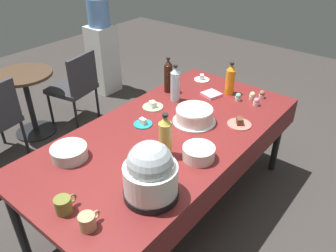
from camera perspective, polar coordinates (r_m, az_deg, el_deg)
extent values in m
plane|color=#383330|center=(2.90, 0.00, -13.49)|extent=(9.00, 9.00, 0.00)
cube|color=maroon|center=(2.44, 0.00, -1.39)|extent=(2.20, 1.10, 0.04)
cylinder|color=black|center=(3.22, 18.24, -2.01)|extent=(0.06, 0.06, 0.71)
cylinder|color=black|center=(2.52, -24.45, -14.75)|extent=(0.06, 0.06, 0.71)
cylinder|color=black|center=(3.57, 4.45, 3.22)|extent=(0.06, 0.06, 0.71)
cube|color=maroon|center=(2.27, 10.87, -8.48)|extent=(2.20, 0.01, 0.18)
cube|color=maroon|center=(2.82, -8.64, 0.60)|extent=(2.20, 0.01, 0.18)
cylinder|color=silver|center=(2.55, 4.50, 0.83)|extent=(0.33, 0.33, 0.01)
cylinder|color=white|center=(2.52, 4.55, 1.88)|extent=(0.28, 0.28, 0.10)
cylinder|color=white|center=(2.50, 4.60, 2.91)|extent=(0.27, 0.27, 0.01)
cylinder|color=black|center=(1.90, -2.91, -11.31)|extent=(0.31, 0.31, 0.04)
cylinder|color=white|center=(1.83, -2.99, -8.98)|extent=(0.30, 0.30, 0.17)
sphere|color=#B2BCC1|center=(1.77, -3.09, -6.51)|extent=(0.26, 0.26, 0.26)
cylinder|color=#B2C6BC|center=(2.24, -16.54, -4.35)|extent=(0.24, 0.24, 0.08)
cylinder|color=silver|center=(2.16, 5.27, -4.58)|extent=(0.21, 0.21, 0.09)
cylinder|color=#8CA87F|center=(2.75, -2.61, 3.30)|extent=(0.17, 0.17, 0.01)
cube|color=white|center=(2.73, -2.62, 3.78)|extent=(0.06, 0.07, 0.04)
cylinder|color=#E07266|center=(2.56, 12.09, 0.30)|extent=(0.18, 0.18, 0.01)
cube|color=brown|center=(2.55, 12.17, 0.84)|extent=(0.08, 0.07, 0.05)
cylinder|color=teal|center=(2.52, -4.31, 0.34)|extent=(0.14, 0.14, 0.01)
cube|color=white|center=(2.50, -4.33, 0.84)|extent=(0.04, 0.05, 0.04)
cylinder|color=white|center=(3.25, 5.80, 7.91)|extent=(0.15, 0.15, 0.01)
cube|color=white|center=(3.24, 5.83, 8.34)|extent=(0.06, 0.06, 0.05)
cylinder|color=beige|center=(2.86, 14.85, 3.72)|extent=(0.05, 0.05, 0.03)
sphere|color=pink|center=(2.85, 14.93, 4.23)|extent=(0.05, 0.05, 0.05)
cylinder|color=beige|center=(2.96, 14.20, 4.76)|extent=(0.05, 0.05, 0.03)
sphere|color=beige|center=(2.95, 14.28, 5.26)|extent=(0.05, 0.05, 0.05)
cylinder|color=beige|center=(2.91, 11.90, 4.59)|extent=(0.05, 0.05, 0.03)
sphere|color=#6BC6B2|center=(2.90, 11.96, 5.09)|extent=(0.05, 0.05, 0.05)
cylinder|color=beige|center=(3.00, 15.74, 4.94)|extent=(0.05, 0.05, 0.03)
sphere|color=brown|center=(2.99, 15.82, 5.43)|extent=(0.05, 0.05, 0.05)
cylinder|color=gold|center=(2.13, -0.46, -2.34)|extent=(0.09, 0.09, 0.24)
cone|color=gold|center=(2.05, -0.47, 1.04)|extent=(0.08, 0.08, 0.05)
cylinder|color=black|center=(2.03, -0.48, 1.86)|extent=(0.04, 0.04, 0.02)
cylinder|color=silver|center=(2.80, 1.24, 6.74)|extent=(0.08, 0.08, 0.25)
cone|color=silver|center=(2.74, 1.28, 9.58)|extent=(0.07, 0.07, 0.05)
cylinder|color=black|center=(2.73, 1.28, 10.24)|extent=(0.04, 0.04, 0.02)
cylinder|color=#33190F|center=(2.95, 0.04, 8.14)|extent=(0.07, 0.07, 0.25)
cone|color=#33190F|center=(2.90, 0.04, 10.86)|extent=(0.07, 0.07, 0.05)
cylinder|color=black|center=(2.88, 0.04, 11.48)|extent=(0.03, 0.03, 0.02)
cylinder|color=orange|center=(2.98, 10.58, 7.43)|extent=(0.08, 0.08, 0.22)
cone|color=orange|center=(2.92, 10.84, 9.84)|extent=(0.07, 0.07, 0.05)
cylinder|color=black|center=(2.91, 10.91, 10.45)|extent=(0.04, 0.04, 0.02)
cylinder|color=tan|center=(1.77, -13.67, -15.68)|extent=(0.09, 0.09, 0.08)
torus|color=tan|center=(1.78, -12.28, -14.64)|extent=(0.05, 0.01, 0.05)
cylinder|color=olive|center=(1.88, -17.49, -12.82)|extent=(0.09, 0.09, 0.09)
torus|color=olive|center=(1.89, -16.11, -11.86)|extent=(0.06, 0.01, 0.06)
cube|color=pink|center=(2.95, 7.43, 5.42)|extent=(0.17, 0.17, 0.02)
cylinder|color=black|center=(3.93, -26.78, -0.23)|extent=(0.03, 0.03, 0.40)
cylinder|color=black|center=(3.64, -23.29, -1.83)|extent=(0.03, 0.03, 0.40)
cube|color=#333338|center=(3.97, -16.19, 6.21)|extent=(0.52, 0.52, 0.05)
cube|color=#333338|center=(3.75, -14.41, 8.75)|extent=(0.42, 0.12, 0.40)
cylinder|color=black|center=(4.31, -15.99, 4.99)|extent=(0.04, 0.04, 0.40)
cylinder|color=black|center=(4.08, -19.46, 2.75)|extent=(0.04, 0.04, 0.40)
cylinder|color=black|center=(4.08, -11.99, 3.97)|extent=(0.04, 0.04, 0.40)
cylinder|color=black|center=(3.83, -15.43, 1.54)|extent=(0.04, 0.04, 0.40)
cylinder|color=#473323|center=(3.78, -23.66, 8.08)|extent=(0.60, 0.60, 0.03)
cylinder|color=black|center=(3.92, -22.56, 3.43)|extent=(0.06, 0.06, 0.67)
cylinder|color=black|center=(4.08, -21.58, -0.81)|extent=(0.44, 0.44, 0.02)
cube|color=silver|center=(4.67, -11.02, 11.12)|extent=(0.32, 0.32, 0.90)
cylinder|color=#6699D8|center=(4.49, -11.87, 18.51)|extent=(0.28, 0.28, 0.34)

